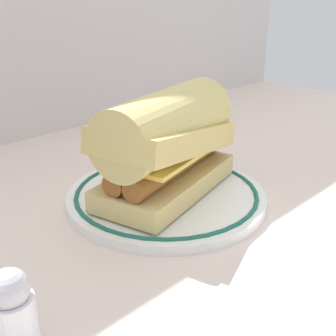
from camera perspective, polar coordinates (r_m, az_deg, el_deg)
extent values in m
plane|color=beige|center=(0.55, 1.51, -5.11)|extent=(1.50, 1.50, 0.00)
cylinder|color=white|center=(0.56, 0.00, -3.68)|extent=(0.25, 0.25, 0.01)
torus|color=#195947|center=(0.56, 0.00, -3.13)|extent=(0.23, 0.23, 0.01)
cube|color=tan|center=(0.55, 0.00, -1.63)|extent=(0.22, 0.14, 0.03)
cylinder|color=brown|center=(0.53, 1.28, 0.62)|extent=(0.19, 0.07, 0.03)
cylinder|color=brown|center=(0.55, -1.24, 1.19)|extent=(0.19, 0.07, 0.03)
cube|color=#EFC64C|center=(0.54, 0.00, 2.47)|extent=(0.18, 0.13, 0.01)
cube|color=#D5BA6A|center=(0.53, 0.00, 4.25)|extent=(0.22, 0.14, 0.06)
cylinder|color=#CDBB6F|center=(0.52, 0.00, 5.80)|extent=(0.21, 0.13, 0.08)
cylinder|color=white|center=(0.36, -19.47, -18.95)|extent=(0.03, 0.03, 0.05)
sphere|color=silver|center=(0.34, -20.23, -14.66)|extent=(0.03, 0.03, 0.03)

